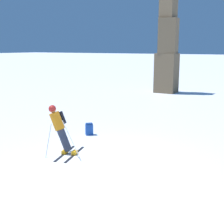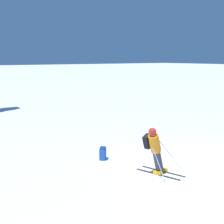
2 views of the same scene
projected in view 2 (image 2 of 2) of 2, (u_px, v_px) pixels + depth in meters
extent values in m
plane|color=white|center=(189.00, 165.00, 11.41)|extent=(300.00, 300.00, 0.00)
cube|color=black|center=(158.00, 174.00, 10.43)|extent=(0.54, 1.62, 0.01)
cube|color=black|center=(163.00, 171.00, 10.71)|extent=(0.54, 1.62, 0.01)
cube|color=orange|center=(158.00, 173.00, 10.42)|extent=(0.21, 0.31, 0.12)
cube|color=orange|center=(163.00, 170.00, 10.70)|extent=(0.21, 0.31, 0.12)
cylinder|color=#2D3342|center=(158.00, 161.00, 10.35)|extent=(0.57, 0.39, 0.82)
cylinder|color=orange|center=(155.00, 143.00, 10.04)|extent=(0.61, 0.47, 0.69)
sphere|color=tan|center=(153.00, 132.00, 9.86)|extent=(0.33, 0.29, 0.28)
sphere|color=#AD231E|center=(152.00, 132.00, 9.85)|extent=(0.38, 0.33, 0.33)
cube|color=black|center=(148.00, 141.00, 10.19)|extent=(0.45, 0.29, 0.51)
cylinder|color=#B7B7BC|center=(159.00, 165.00, 9.82)|extent=(0.16, 0.51, 1.04)
cylinder|color=#B7B7BC|center=(172.00, 156.00, 10.45)|extent=(0.97, 0.28, 1.20)
cube|color=#194293|center=(103.00, 154.00, 11.92)|extent=(0.37, 0.37, 0.44)
cube|color=navy|center=(103.00, 148.00, 11.87)|extent=(0.33, 0.33, 0.06)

